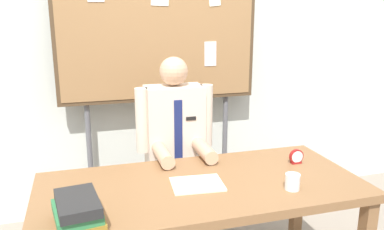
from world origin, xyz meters
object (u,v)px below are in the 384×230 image
object	(u,v)px
book_stack	(78,211)
coffee_mug	(292,182)
person	(175,161)
desk	(201,196)
open_notebook	(197,184)
bulletin_board	(159,33)
desk_clock	(296,157)

from	to	relation	value
book_stack	coffee_mug	world-z (taller)	book_stack
person	book_stack	distance (m)	1.13
book_stack	coffee_mug	bearing A→B (deg)	2.97
desk	person	distance (m)	0.62
person	open_notebook	bearing A→B (deg)	-92.82
person	bulletin_board	size ratio (longest dim) A/B	0.66
open_notebook	book_stack	bearing A→B (deg)	-158.33
bulletin_board	open_notebook	world-z (taller)	bulletin_board
desk	bulletin_board	distance (m)	1.40
bulletin_board	person	bearing A→B (deg)	-90.02
bulletin_board	book_stack	world-z (taller)	bulletin_board
book_stack	person	bearing A→B (deg)	53.24
open_notebook	coffee_mug	bearing A→B (deg)	-22.15
person	open_notebook	size ratio (longest dim) A/B	4.93
desk_clock	coffee_mug	distance (m)	0.40
desk_clock	book_stack	bearing A→B (deg)	-163.76
book_stack	open_notebook	distance (m)	0.69
book_stack	open_notebook	world-z (taller)	book_stack
desk	desk_clock	size ratio (longest dim) A/B	19.64
desk_clock	bulletin_board	bearing A→B (deg)	124.28
open_notebook	coffee_mug	xyz separation A→B (m)	(0.48, -0.20, 0.04)
bulletin_board	open_notebook	bearing A→B (deg)	-91.63
book_stack	desk_clock	size ratio (longest dim) A/B	3.27
coffee_mug	desk_clock	bearing A→B (deg)	56.17
desk_clock	person	bearing A→B (deg)	143.02
desk_clock	desk	bearing A→B (deg)	-170.10
bulletin_board	book_stack	bearing A→B (deg)	-115.96
desk_clock	coffee_mug	world-z (taller)	desk_clock
open_notebook	bulletin_board	bearing A→B (deg)	88.37
coffee_mug	open_notebook	bearing A→B (deg)	157.85
desk	coffee_mug	world-z (taller)	coffee_mug
person	coffee_mug	size ratio (longest dim) A/B	15.87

